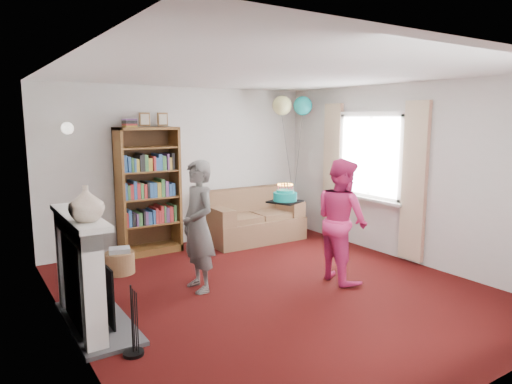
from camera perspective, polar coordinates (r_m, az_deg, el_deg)
ground at (r=5.56m, az=2.28°, el=-12.04°), size 5.00×5.00×0.00m
wall_back at (r=7.41m, az=-9.03°, el=3.18°), size 4.50×0.02×2.50m
wall_left at (r=4.34m, az=-22.67°, el=-1.63°), size 0.02×5.00×2.50m
wall_right at (r=6.79m, az=18.07°, el=2.31°), size 0.02×5.00×2.50m
ceiling at (r=5.20m, az=2.46°, el=14.63°), size 4.50×5.00×0.01m
fireplace at (r=4.74m, az=-20.49°, el=-9.85°), size 0.55×1.80×1.12m
window_bay at (r=7.15m, az=14.03°, el=2.43°), size 0.14×2.02×2.20m
wall_sconce at (r=6.70m, az=-22.52°, el=7.38°), size 0.16×0.23×0.16m
bookcase at (r=7.00m, az=-13.39°, el=0.03°), size 0.89×0.42×2.10m
sofa at (r=7.65m, az=-0.55°, el=-3.59°), size 1.59×0.84×0.84m
wicker_basket at (r=6.30m, az=-16.64°, el=-8.35°), size 0.38×0.38×0.34m
person_striped at (r=5.36m, az=-7.23°, el=-4.25°), size 0.38×0.57×1.54m
person_magenta at (r=5.76m, az=10.66°, el=-3.47°), size 0.68×0.82×1.53m
birthday_cake at (r=5.47m, az=3.66°, el=-0.59°), size 0.34×0.34×0.22m
balloons at (r=7.77m, az=4.59°, el=10.71°), size 0.76×0.32×1.73m
mantel_vase at (r=4.22m, az=-20.45°, el=-1.35°), size 0.39×0.39×0.31m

